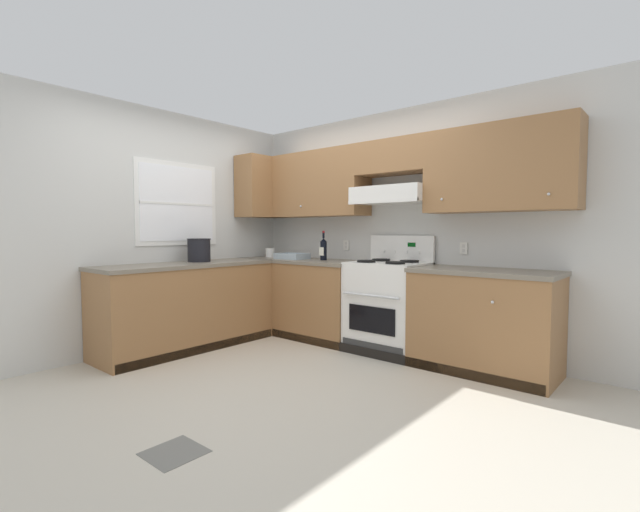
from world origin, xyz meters
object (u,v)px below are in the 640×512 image
(stove, at_px, (388,306))
(wine_bottle, at_px, (324,249))
(bucket, at_px, (199,250))
(paper_towel_roll, at_px, (270,253))
(bowl, at_px, (292,257))

(stove, bearing_deg, wine_bottle, 178.75)
(wine_bottle, xyz_separation_m, bucket, (-0.88, -1.08, -0.00))
(stove, distance_m, paper_towel_roll, 1.86)
(paper_towel_roll, bearing_deg, bucket, -88.55)
(wine_bottle, xyz_separation_m, bowl, (-0.44, -0.07, -0.11))
(bucket, height_order, paper_towel_roll, bucket)
(wine_bottle, height_order, paper_towel_roll, wine_bottle)
(paper_towel_roll, bearing_deg, stove, -1.00)
(stove, height_order, paper_towel_roll, stove)
(wine_bottle, bearing_deg, bowl, -170.63)
(bowl, bearing_deg, wine_bottle, 9.37)
(paper_towel_roll, bearing_deg, wine_bottle, -0.76)
(stove, xyz_separation_m, wine_bottle, (-0.88, 0.02, 0.57))
(bowl, xyz_separation_m, paper_towel_roll, (-0.48, 0.08, 0.04))
(bucket, xyz_separation_m, paper_towel_roll, (-0.03, 1.09, -0.08))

